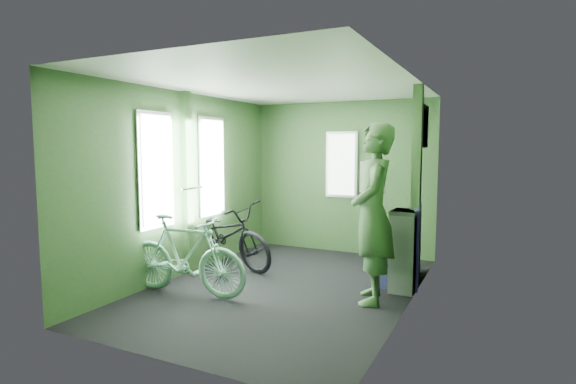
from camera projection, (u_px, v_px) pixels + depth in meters
name	position (u px, v px, depth m)	size (l,w,h in m)	color
room	(283.00, 163.00, 5.09)	(4.00, 4.02, 2.31)	black
bicycle_black	(226.00, 266.00, 6.09)	(0.60, 1.71, 0.90)	black
bicycle_mint	(186.00, 295.00, 4.92)	(0.42, 1.48, 0.89)	#90DABA
passenger	(373.00, 213.00, 4.63)	(0.62, 0.78, 1.87)	#3A5E33
waste_box	(404.00, 251.00, 5.03)	(0.27, 0.38, 0.92)	gray
bench_seat	(401.00, 258.00, 5.44)	(0.61, 0.94, 0.93)	navy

